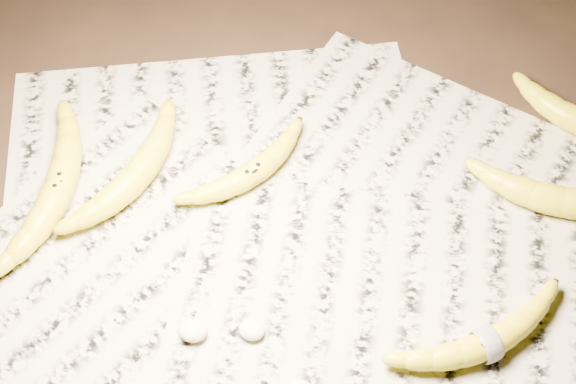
% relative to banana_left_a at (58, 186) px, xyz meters
% --- Properties ---
extents(ground, '(3.00, 3.00, 0.00)m').
position_rel_banana_left_a_xyz_m(ground, '(0.28, -0.00, -0.03)').
color(ground, black).
rests_on(ground, ground).
extents(newspaper_patch, '(0.90, 0.70, 0.01)m').
position_rel_banana_left_a_xyz_m(newspaper_patch, '(0.32, -0.00, -0.02)').
color(newspaper_patch, '#A9A490').
rests_on(newspaper_patch, ground).
extents(banana_left_a, '(0.08, 0.23, 0.04)m').
position_rel_banana_left_a_xyz_m(banana_left_a, '(0.00, 0.00, 0.00)').
color(banana_left_a, gold).
rests_on(banana_left_a, newspaper_patch).
extents(banana_left_b, '(0.12, 0.21, 0.04)m').
position_rel_banana_left_a_xyz_m(banana_left_b, '(0.09, 0.04, -0.00)').
color(banana_left_b, gold).
rests_on(banana_left_b, newspaper_patch).
extents(banana_center, '(0.15, 0.17, 0.03)m').
position_rel_banana_left_a_xyz_m(banana_center, '(0.23, 0.08, -0.00)').
color(banana_center, gold).
rests_on(banana_center, newspaper_patch).
extents(banana_taped, '(0.19, 0.16, 0.03)m').
position_rel_banana_left_a_xyz_m(banana_taped, '(0.54, -0.09, -0.00)').
color(banana_taped, gold).
rests_on(banana_taped, newspaper_patch).
extents(banana_upper_a, '(0.21, 0.07, 0.04)m').
position_rel_banana_left_a_xyz_m(banana_upper_a, '(0.62, 0.12, -0.00)').
color(banana_upper_a, gold).
rests_on(banana_upper_a, newspaper_patch).
extents(measuring_tape, '(0.03, 0.04, 0.04)m').
position_rel_banana_left_a_xyz_m(measuring_tape, '(0.54, -0.09, -0.00)').
color(measuring_tape, white).
rests_on(measuring_tape, newspaper_patch).
extents(flesh_chunk_a, '(0.03, 0.03, 0.02)m').
position_rel_banana_left_a_xyz_m(flesh_chunk_a, '(0.22, -0.14, -0.01)').
color(flesh_chunk_a, beige).
rests_on(flesh_chunk_a, newspaper_patch).
extents(flesh_chunk_c, '(0.03, 0.03, 0.02)m').
position_rel_banana_left_a_xyz_m(flesh_chunk_c, '(0.28, -0.13, -0.01)').
color(flesh_chunk_c, beige).
rests_on(flesh_chunk_c, newspaper_patch).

